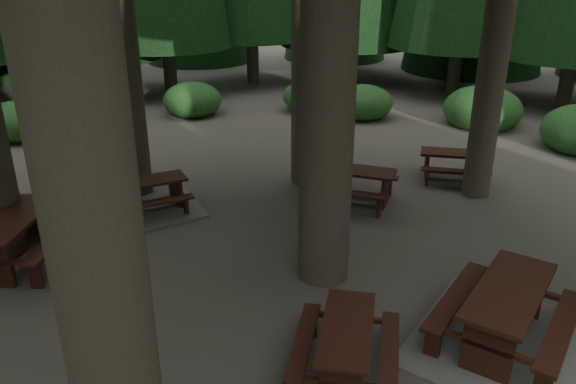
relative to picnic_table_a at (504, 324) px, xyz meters
name	(u,v)px	position (x,y,z in m)	size (l,w,h in m)	color
ground	(284,290)	(-2.27, 2.41, -0.32)	(80.00, 80.00, 0.00)	#564E46
picnic_table_a	(504,324)	(0.00, 0.00, 0.00)	(3.40, 3.26, 0.89)	gray
picnic_table_b	(17,232)	(-6.16, 5.03, 0.25)	(2.33, 2.51, 0.87)	black
picnic_table_c	(148,201)	(-3.75, 6.30, -0.09)	(2.20, 1.87, 0.71)	gray
picnic_table_d	(455,161)	(3.36, 5.37, 0.13)	(2.02, 1.94, 0.68)	black
picnic_table_e	(346,342)	(-2.27, 0.33, 0.15)	(2.00, 2.09, 0.71)	black
picnic_table_f	(353,180)	(0.47, 5.11, 0.18)	(2.24, 2.22, 0.76)	black
shrub_ring	(305,240)	(-1.57, 3.16, 0.08)	(23.86, 24.64, 1.49)	#1C5423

